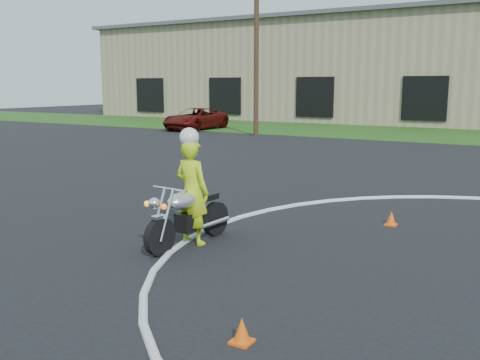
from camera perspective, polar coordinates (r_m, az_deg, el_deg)
The scene contains 4 objects.
primary_motorcycle at distance 9.77m, azimuth -5.59°, elevation -3.77°, with size 0.77×2.21×1.16m.
rider_primary_grp at distance 9.78m, azimuth -5.16°, elevation -0.90°, with size 0.75×0.53×2.15m.
pickup_grp at distance 35.45m, azimuth -4.75°, elevation 6.52°, with size 2.35×5.06×1.40m.
warehouse at distance 49.30m, azimuth 9.57°, elevation 11.44°, with size 41.00×17.00×8.30m.
Camera 1 is at (-0.08, -5.92, 2.90)m, focal length 40.00 mm.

